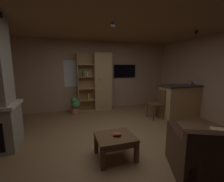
{
  "coord_description": "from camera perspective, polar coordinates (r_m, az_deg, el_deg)",
  "views": [
    {
      "loc": [
        -1.07,
        -2.91,
        1.62
      ],
      "look_at": [
        0.0,
        0.4,
        1.05
      ],
      "focal_mm": 23.72,
      "sensor_mm": 36.0,
      "label": 1
    }
  ],
  "objects": [
    {
      "name": "coffee_table",
      "position": [
        2.78,
        1.25,
        -18.44
      ],
      "size": [
        0.67,
        0.58,
        0.41
      ],
      "color": "brown",
      "rests_on": "ground"
    },
    {
      "name": "wall_mounted_tv",
      "position": [
        6.04,
        4.91,
        7.64
      ],
      "size": [
        0.92,
        0.06,
        0.51
      ],
      "color": "black"
    },
    {
      "name": "tissue_box",
      "position": [
        5.41,
        27.95,
        2.69
      ],
      "size": [
        0.16,
        0.16,
        0.11
      ],
      "primitive_type": "cube",
      "rotation": [
        0.0,
        0.0,
        0.38
      ],
      "color": "#995972",
      "rests_on": "kitchen_bar_counter"
    },
    {
      "name": "kitchen_bar_counter",
      "position": [
        5.37,
        25.76,
        -3.4
      ],
      "size": [
        1.57,
        0.64,
        1.04
      ],
      "color": "tan",
      "rests_on": "ground"
    },
    {
      "name": "ceiling",
      "position": [
        3.24,
        2.42,
        26.33
      ],
      "size": [
        6.09,
        5.39,
        0.02
      ],
      "primitive_type": "cube",
      "color": "#8E6B47"
    },
    {
      "name": "table_book_0",
      "position": [
        2.75,
        1.6,
        -16.45
      ],
      "size": [
        0.14,
        0.1,
        0.03
      ],
      "primitive_type": "cube",
      "rotation": [
        0.0,
        0.0,
        -0.07
      ],
      "color": "#B22D2D",
      "rests_on": "coffee_table"
    },
    {
      "name": "floor",
      "position": [
        3.5,
        2.11,
        -18.44
      ],
      "size": [
        6.09,
        5.39,
        0.02
      ],
      "primitive_type": "cube",
      "color": "olive",
      "rests_on": "ground"
    },
    {
      "name": "bookshelf_cabinet",
      "position": [
        5.54,
        -4.54,
        3.39
      ],
      "size": [
        1.24,
        0.41,
        2.11
      ],
      "color": "tan",
      "rests_on": "ground"
    },
    {
      "name": "wall_right",
      "position": [
        5.07,
        37.05,
        3.59
      ],
      "size": [
        0.06,
        5.39,
        2.56
      ],
      "primitive_type": "cube",
      "color": "tan",
      "rests_on": "ground"
    },
    {
      "name": "track_light_spot_2",
      "position": [
        4.56,
        29.71,
        19.12
      ],
      "size": [
        0.07,
        0.07,
        0.09
      ],
      "primitive_type": "cylinder",
      "color": "black"
    },
    {
      "name": "track_light_spot_0",
      "position": [
        3.39,
        -37.19,
        22.33
      ],
      "size": [
        0.07,
        0.07,
        0.09
      ],
      "primitive_type": "cylinder",
      "color": "black"
    },
    {
      "name": "track_light_spot_1",
      "position": [
        3.4,
        0.3,
        24.09
      ],
      "size": [
        0.07,
        0.07,
        0.09
      ],
      "primitive_type": "cylinder",
      "color": "black"
    },
    {
      "name": "window_pane_back",
      "position": [
        5.62,
        -14.11,
        6.58
      ],
      "size": [
        0.77,
        0.01,
        0.95
      ],
      "primitive_type": "cube",
      "color": "white"
    },
    {
      "name": "table_book_1",
      "position": [
        2.71,
        2.12,
        -16.2
      ],
      "size": [
        0.13,
        0.12,
        0.03
      ],
      "primitive_type": "cube",
      "rotation": [
        0.0,
        0.0,
        -0.22
      ],
      "color": "brown",
      "rests_on": "coffee_table"
    },
    {
      "name": "dining_chair",
      "position": [
        4.88,
        17.24,
        -4.01
      ],
      "size": [
        0.42,
        0.42,
        0.92
      ],
      "color": "brown",
      "rests_on": "ground"
    },
    {
      "name": "wall_back",
      "position": [
        5.75,
        -7.17,
        5.86
      ],
      "size": [
        6.21,
        0.06,
        2.56
      ],
      "primitive_type": "cube",
      "color": "tan",
      "rests_on": "ground"
    },
    {
      "name": "potted_floor_plant",
      "position": [
        5.23,
        -13.93,
        -5.36
      ],
      "size": [
        0.33,
        0.33,
        0.61
      ],
      "color": "#B77051",
      "rests_on": "ground"
    }
  ]
}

